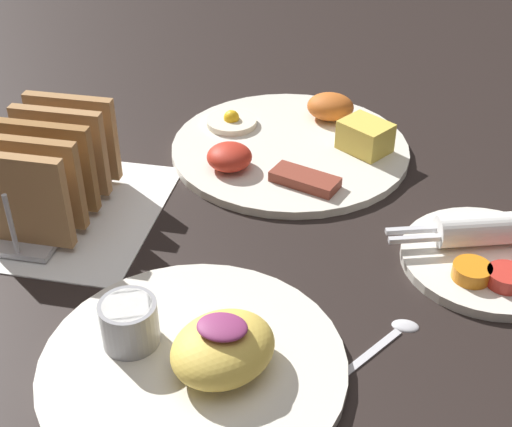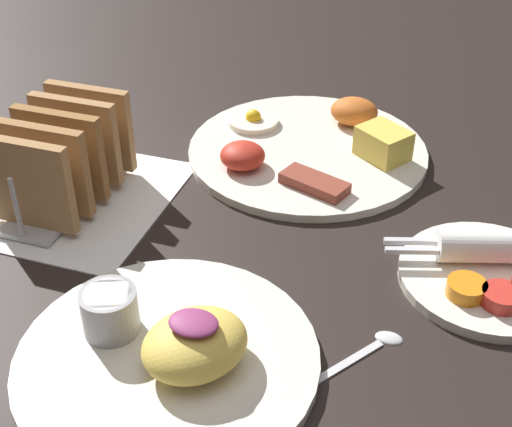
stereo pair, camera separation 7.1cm
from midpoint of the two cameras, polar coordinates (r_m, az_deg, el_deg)
The scene contains 7 objects.
ground_plane at distance 0.72m, azimuth -1.99°, elevation -2.42°, with size 3.00×3.00×0.00m, color black.
napkin_flat at distance 0.80m, azimuth -18.11°, elevation 0.20°, with size 0.22×0.22×0.00m.
plate_breakfast at distance 0.87m, azimuth 0.69°, elevation 5.51°, with size 0.29×0.29×0.05m.
plate_condiments at distance 0.71m, azimuth 15.37°, elevation -3.27°, with size 0.18×0.17×0.04m.
plate_foreground at distance 0.59m, azimuth -8.56°, elevation -11.37°, with size 0.25×0.25×0.06m.
toast_rack at distance 0.78m, azimuth -18.77°, elevation 3.25°, with size 0.10×0.18×0.10m.
teaspoon at distance 0.61m, azimuth 6.79°, elevation -10.31°, with size 0.08×0.11×0.01m.
Camera 1 is at (0.11, -0.56, 0.44)m, focal length 50.00 mm.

